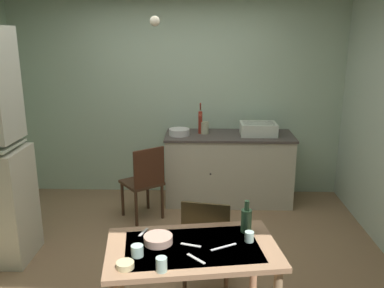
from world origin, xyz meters
name	(u,v)px	position (x,y,z in m)	size (l,w,h in m)	color
ground_plane	(167,259)	(0.00, 0.00, 0.00)	(5.27, 5.27, 0.00)	#8F704F
wall_back	(178,99)	(0.00, 1.80, 1.26)	(4.37, 0.10, 2.52)	#B5D0B4
counter_cabinet	(228,168)	(0.67, 1.43, 0.44)	(1.59, 0.64, 0.88)	beige
sink_basin	(258,129)	(1.02, 1.43, 0.96)	(0.44, 0.34, 0.15)	white
hand_pump	(200,120)	(0.30, 1.48, 1.05)	(0.05, 0.27, 0.39)	maroon
mixing_bowl_counter	(179,132)	(0.04, 1.38, 0.92)	(0.25, 0.25, 0.08)	white
stoneware_crock	(205,128)	(0.36, 1.48, 0.95)	(0.10, 0.10, 0.15)	beige
dining_table	(192,261)	(0.28, -1.06, 0.63)	(1.22, 0.82, 0.73)	#A97F5D
chair_far_side	(208,241)	(0.39, -0.49, 0.46)	(0.46, 0.46, 0.85)	#4A3623
chair_by_counter	(144,181)	(-0.33, 0.86, 0.47)	(0.56, 0.56, 0.88)	#472E1E
serving_bowl_wide	(158,239)	(0.05, -1.02, 0.76)	(0.20, 0.20, 0.05)	tan
soup_bowl_small	(125,265)	(-0.12, -1.32, 0.75)	(0.11, 0.11, 0.04)	beige
mug_tall	(249,237)	(0.66, -0.98, 0.77)	(0.06, 0.06, 0.07)	#ADD1C1
teacup_mint	(161,264)	(0.10, -1.35, 0.78)	(0.07, 0.07, 0.09)	#ADD1C1
teacup_cream	(137,251)	(-0.07, -1.18, 0.77)	(0.08, 0.08, 0.07)	#ADD1C1
glass_bottle	(246,220)	(0.65, -0.84, 0.83)	(0.08, 0.08, 0.24)	#4C7F56
table_knife	(224,247)	(0.49, -1.06, 0.74)	(0.19, 0.02, 0.01)	silver
teaspoon_near_bowl	(143,232)	(-0.07, -0.87, 0.74)	(0.13, 0.02, 0.01)	beige
teaspoon_by_cup	(191,245)	(0.27, -1.04, 0.74)	(0.14, 0.02, 0.01)	beige
serving_spoon	(196,259)	(0.31, -1.21, 0.74)	(0.16, 0.02, 0.01)	beige
pendant_bulb	(155,21)	(-0.04, -0.18, 2.19)	(0.08, 0.08, 0.08)	#F9EFCC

